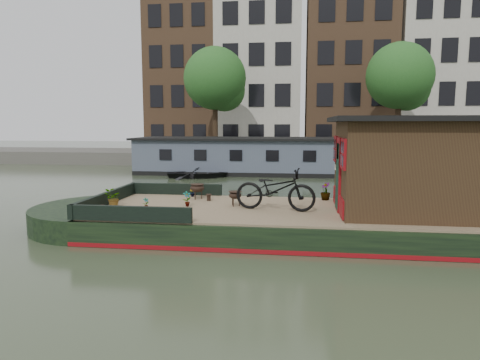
# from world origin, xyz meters

# --- Properties ---
(ground) EXTENTS (120.00, 120.00, 0.00)m
(ground) POSITION_xyz_m (0.00, 0.00, 0.00)
(ground) COLOR #293421
(ground) RESTS_ON ground
(houseboat_hull) EXTENTS (14.01, 4.02, 0.60)m
(houseboat_hull) POSITION_xyz_m (-1.33, 0.00, 0.27)
(houseboat_hull) COLOR black
(houseboat_hull) RESTS_ON ground
(houseboat_deck) EXTENTS (11.80, 3.80, 0.05)m
(houseboat_deck) POSITION_xyz_m (0.00, 0.00, 0.62)
(houseboat_deck) COLOR #8C7456
(houseboat_deck) RESTS_ON houseboat_hull
(bow_bulwark) EXTENTS (3.00, 4.00, 0.35)m
(bow_bulwark) POSITION_xyz_m (-5.07, 0.00, 0.82)
(bow_bulwark) COLOR black
(bow_bulwark) RESTS_ON houseboat_deck
(cabin) EXTENTS (4.00, 3.50, 2.42)m
(cabin) POSITION_xyz_m (2.19, 0.00, 1.88)
(cabin) COLOR black
(cabin) RESTS_ON houseboat_deck
(bicycle) EXTENTS (2.20, 1.06, 1.11)m
(bicycle) POSITION_xyz_m (-1.20, -0.18, 1.20)
(bicycle) COLOR black
(bicycle) RESTS_ON houseboat_deck
(potted_plant_a) EXTENTS (0.27, 0.25, 0.42)m
(potted_plant_a) POSITION_xyz_m (-3.62, -0.00, 0.86)
(potted_plant_a) COLOR maroon
(potted_plant_a) RESTS_ON houseboat_deck
(potted_plant_b) EXTENTS (0.20, 0.20, 0.28)m
(potted_plant_b) POSITION_xyz_m (-3.88, 1.59, 0.79)
(potted_plant_b) COLOR #905A28
(potted_plant_b) RESTS_ON houseboat_deck
(potted_plant_c) EXTENTS (0.56, 0.53, 0.48)m
(potted_plant_c) POSITION_xyz_m (-5.60, -0.35, 0.89)
(potted_plant_c) COLOR #A0442E
(potted_plant_c) RESTS_ON houseboat_deck
(potted_plant_d) EXTENTS (0.41, 0.41, 0.52)m
(potted_plant_d) POSITION_xyz_m (0.20, 1.55, 0.91)
(potted_plant_d) COLOR maroon
(potted_plant_d) RESTS_ON houseboat_deck
(potted_plant_e) EXTENTS (0.19, 0.19, 0.30)m
(potted_plant_e) POSITION_xyz_m (-4.63, -0.44, 0.80)
(potted_plant_e) COLOR maroon
(potted_plant_e) RESTS_ON houseboat_deck
(brazier_front) EXTENTS (0.46, 0.46, 0.41)m
(brazier_front) POSITION_xyz_m (-2.32, 0.24, 0.86)
(brazier_front) COLOR black
(brazier_front) RESTS_ON houseboat_deck
(brazier_rear) EXTENTS (0.48, 0.48, 0.46)m
(brazier_rear) POSITION_xyz_m (-3.62, 1.19, 0.88)
(brazier_rear) COLOR black
(brazier_rear) RESTS_ON houseboat_deck
(bollard_port) EXTENTS (0.17, 0.17, 0.20)m
(bollard_port) POSITION_xyz_m (-3.21, 0.95, 0.75)
(bollard_port) COLOR black
(bollard_port) RESTS_ON houseboat_deck
(bollard_stbd) EXTENTS (0.16, 0.16, 0.18)m
(bollard_stbd) POSITION_xyz_m (-5.60, -1.03, 0.74)
(bollard_stbd) COLOR black
(bollard_stbd) RESTS_ON houseboat_deck
(dinghy) EXTENTS (3.66, 2.90, 0.68)m
(dinghy) POSITION_xyz_m (-6.02, 11.50, 0.34)
(dinghy) COLOR black
(dinghy) RESTS_ON ground
(far_houseboat) EXTENTS (20.40, 4.40, 2.11)m
(far_houseboat) POSITION_xyz_m (0.00, 14.00, 0.97)
(far_houseboat) COLOR #485061
(far_houseboat) RESTS_ON ground
(quay) EXTENTS (60.00, 6.00, 0.90)m
(quay) POSITION_xyz_m (0.00, 20.50, 0.45)
(quay) COLOR #47443F
(quay) RESTS_ON ground
(townhouse_row) EXTENTS (27.25, 8.00, 16.50)m
(townhouse_row) POSITION_xyz_m (0.15, 27.50, 7.90)
(townhouse_row) COLOR brown
(townhouse_row) RESTS_ON ground
(tree_left) EXTENTS (4.40, 4.40, 7.40)m
(tree_left) POSITION_xyz_m (-6.36, 19.07, 5.89)
(tree_left) COLOR #332316
(tree_left) RESTS_ON quay
(tree_right) EXTENTS (4.40, 4.40, 7.40)m
(tree_right) POSITION_xyz_m (6.14, 19.07, 5.89)
(tree_right) COLOR #332316
(tree_right) RESTS_ON quay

